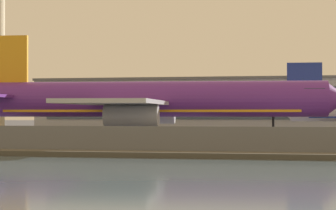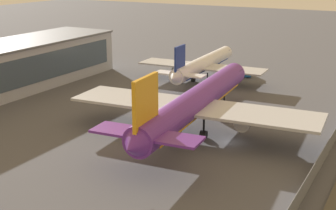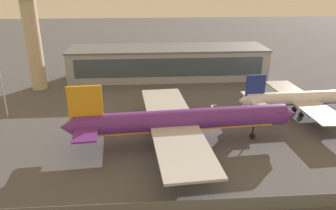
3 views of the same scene
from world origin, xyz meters
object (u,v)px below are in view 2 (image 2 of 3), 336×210
passenger_jet_white (203,64)px  ops_van (241,73)px  baggage_tug (144,98)px  cargo_jet_purple (196,102)px

passenger_jet_white → ops_van: bearing=-40.0°
baggage_tug → ops_van: 34.54m
passenger_jet_white → cargo_jet_purple: bearing=-157.5°
passenger_jet_white → baggage_tug: 24.63m
cargo_jet_purple → passenger_jet_white: 39.18m
passenger_jet_white → baggage_tug: (-24.12, 3.41, -3.65)m
ops_van → cargo_jet_purple: bearing=-170.3°
cargo_jet_purple → baggage_tug: 22.54m
passenger_jet_white → ops_van: size_ratio=7.02×
cargo_jet_purple → ops_van: bearing=9.7°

